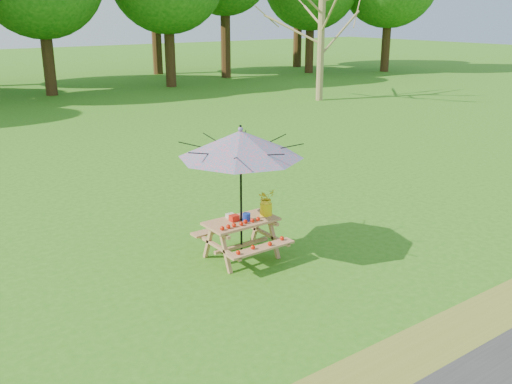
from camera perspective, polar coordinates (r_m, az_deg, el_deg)
ground at (r=9.91m, az=9.14°, el=-6.05°), size 120.00×120.00×0.00m
drygrass_strip at (r=8.41m, az=23.01°, el=-11.88°), size 120.00×1.20×0.01m
picnic_table at (r=9.48m, az=-1.46°, el=-4.79°), size 1.20×1.32×0.67m
patio_umbrella at (r=8.99m, az=-1.55°, el=4.82°), size 2.17×2.17×2.25m
produce_bins at (r=9.34m, az=-1.75°, el=-2.53°), size 0.30×0.40×0.13m
tomatoes_row at (r=9.13m, az=-1.62°, el=-3.15°), size 0.77×0.13×0.07m
flower_bucket at (r=9.51m, az=1.01°, el=-0.95°), size 0.30×0.27×0.45m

